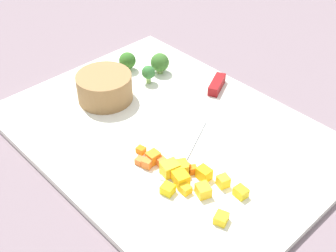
% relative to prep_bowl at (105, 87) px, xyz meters
% --- Properties ---
extents(ground_plane, '(4.00, 4.00, 0.00)m').
position_rel_prep_bowl_xyz_m(ground_plane, '(-0.14, -0.02, -0.04)').
color(ground_plane, slate).
extents(cutting_board, '(0.53, 0.40, 0.01)m').
position_rel_prep_bowl_xyz_m(cutting_board, '(-0.14, -0.02, -0.03)').
color(cutting_board, white).
rests_on(cutting_board, ground_plane).
extents(prep_bowl, '(0.10, 0.10, 0.05)m').
position_rel_prep_bowl_xyz_m(prep_bowl, '(0.00, 0.00, 0.00)').
color(prep_bowl, olive).
rests_on(prep_bowl, cutting_board).
extents(chef_knife, '(0.14, 0.27, 0.02)m').
position_rel_prep_bowl_xyz_m(chef_knife, '(-0.14, -0.11, -0.02)').
color(chef_knife, silver).
rests_on(chef_knife, cutting_board).
extents(carrot_dice_0, '(0.01, 0.01, 0.01)m').
position_rel_prep_bowl_xyz_m(carrot_dice_0, '(-0.19, 0.04, -0.02)').
color(carrot_dice_0, orange).
rests_on(carrot_dice_0, cutting_board).
extents(carrot_dice_1, '(0.02, 0.02, 0.02)m').
position_rel_prep_bowl_xyz_m(carrot_dice_1, '(-0.23, 0.03, -0.02)').
color(carrot_dice_1, orange).
rests_on(carrot_dice_1, cutting_board).
extents(carrot_dice_2, '(0.02, 0.02, 0.02)m').
position_rel_prep_bowl_xyz_m(carrot_dice_2, '(-0.18, 0.05, -0.02)').
color(carrot_dice_2, orange).
rests_on(carrot_dice_2, cutting_board).
extents(carrot_dice_3, '(0.01, 0.01, 0.01)m').
position_rel_prep_bowl_xyz_m(carrot_dice_3, '(-0.24, 0.02, -0.02)').
color(carrot_dice_3, orange).
rests_on(carrot_dice_3, cutting_board).
extents(carrot_dice_4, '(0.02, 0.02, 0.01)m').
position_rel_prep_bowl_xyz_m(carrot_dice_4, '(-0.18, 0.06, -0.02)').
color(carrot_dice_4, orange).
rests_on(carrot_dice_4, cutting_board).
extents(carrot_dice_5, '(0.03, 0.03, 0.02)m').
position_rel_prep_bowl_xyz_m(carrot_dice_5, '(-0.22, 0.05, -0.02)').
color(carrot_dice_5, orange).
rests_on(carrot_dice_5, cutting_board).
extents(carrot_dice_6, '(0.01, 0.01, 0.01)m').
position_rel_prep_bowl_xyz_m(carrot_dice_6, '(-0.20, 0.04, -0.02)').
color(carrot_dice_6, orange).
rests_on(carrot_dice_6, cutting_board).
extents(carrot_dice_7, '(0.01, 0.01, 0.01)m').
position_rel_prep_bowl_xyz_m(carrot_dice_7, '(-0.15, 0.05, -0.02)').
color(carrot_dice_7, orange).
rests_on(carrot_dice_7, cutting_board).
extents(carrot_dice_8, '(0.01, 0.01, 0.01)m').
position_rel_prep_bowl_xyz_m(carrot_dice_8, '(-0.17, 0.06, -0.02)').
color(carrot_dice_8, orange).
rests_on(carrot_dice_8, cutting_board).
extents(pepper_dice_0, '(0.03, 0.03, 0.02)m').
position_rel_prep_bowl_xyz_m(pepper_dice_0, '(-0.24, 0.05, -0.01)').
color(pepper_dice_0, yellow).
rests_on(pepper_dice_0, cutting_board).
extents(pepper_dice_1, '(0.02, 0.02, 0.01)m').
position_rel_prep_bowl_xyz_m(pepper_dice_1, '(-0.33, 0.06, -0.02)').
color(pepper_dice_1, yellow).
rests_on(pepper_dice_1, cutting_board).
extents(pepper_dice_2, '(0.03, 0.02, 0.02)m').
position_rel_prep_bowl_xyz_m(pepper_dice_2, '(-0.28, 0.04, -0.02)').
color(pepper_dice_2, yellow).
rests_on(pepper_dice_2, cutting_board).
extents(pepper_dice_3, '(0.02, 0.02, 0.01)m').
position_rel_prep_bowl_xyz_m(pepper_dice_3, '(-0.31, 0.01, -0.02)').
color(pepper_dice_3, yellow).
rests_on(pepper_dice_3, cutting_board).
extents(pepper_dice_4, '(0.02, 0.02, 0.02)m').
position_rel_prep_bowl_xyz_m(pepper_dice_4, '(-0.29, 0.01, -0.02)').
color(pepper_dice_4, yellow).
rests_on(pepper_dice_4, cutting_board).
extents(pepper_dice_5, '(0.03, 0.03, 0.02)m').
position_rel_prep_bowl_xyz_m(pepper_dice_5, '(-0.23, 0.04, -0.01)').
color(pepper_dice_5, yellow).
rests_on(pepper_dice_5, cutting_board).
extents(pepper_dice_6, '(0.02, 0.02, 0.02)m').
position_rel_prep_bowl_xyz_m(pepper_dice_6, '(-0.26, 0.02, -0.02)').
color(pepper_dice_6, yellow).
rests_on(pepper_dice_6, cutting_board).
extents(pepper_dice_7, '(0.02, 0.02, 0.01)m').
position_rel_prep_bowl_xyz_m(pepper_dice_7, '(-0.24, 0.07, -0.02)').
color(pepper_dice_7, yellow).
rests_on(pepper_dice_7, cutting_board).
extents(pepper_dice_8, '(0.03, 0.03, 0.02)m').
position_rel_prep_bowl_xyz_m(pepper_dice_8, '(-0.22, 0.05, -0.01)').
color(pepper_dice_8, yellow).
rests_on(pepper_dice_8, cutting_board).
extents(pepper_dice_9, '(0.02, 0.01, 0.01)m').
position_rel_prep_bowl_xyz_m(pepper_dice_9, '(-0.26, 0.06, -0.02)').
color(pepper_dice_9, yellow).
rests_on(pepper_dice_9, cutting_board).
extents(broccoli_floret_0, '(0.03, 0.03, 0.04)m').
position_rel_prep_bowl_xyz_m(broccoli_floret_0, '(-0.01, -0.09, -0.00)').
color(broccoli_floret_0, '#88BD5E').
rests_on(broccoli_floret_0, cutting_board).
extents(broccoli_floret_1, '(0.04, 0.04, 0.04)m').
position_rel_prep_bowl_xyz_m(broccoli_floret_1, '(-0.00, -0.13, -0.00)').
color(broccoli_floret_1, '#85AF5B').
rests_on(broccoli_floret_1, cutting_board).
extents(broccoli_floret_2, '(0.03, 0.03, 0.04)m').
position_rel_prep_bowl_xyz_m(broccoli_floret_2, '(0.05, -0.09, -0.00)').
color(broccoli_floret_2, '#82BB5E').
rests_on(broccoli_floret_2, cutting_board).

